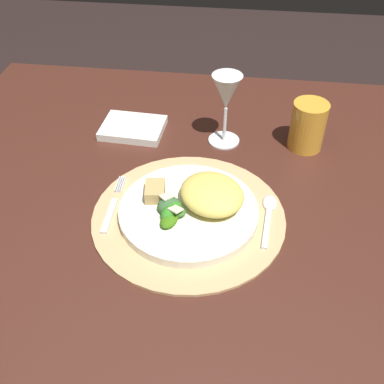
# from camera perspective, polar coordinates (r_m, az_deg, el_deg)

# --- Properties ---
(ground_plane) EXTENTS (6.00, 6.00, 0.00)m
(ground_plane) POSITION_cam_1_polar(r_m,az_deg,el_deg) (1.48, -1.85, -20.95)
(ground_plane) COLOR black
(dining_table) EXTENTS (1.11, 1.03, 0.70)m
(dining_table) POSITION_cam_1_polar(r_m,az_deg,el_deg) (1.01, -2.55, -5.68)
(dining_table) COLOR #412017
(dining_table) RESTS_ON ground
(placemat) EXTENTS (0.36, 0.36, 0.01)m
(placemat) POSITION_cam_1_polar(r_m,az_deg,el_deg) (0.87, -0.42, -3.02)
(placemat) COLOR tan
(placemat) RESTS_ON dining_table
(dinner_plate) EXTENTS (0.26, 0.26, 0.02)m
(dinner_plate) POSITION_cam_1_polar(r_m,az_deg,el_deg) (0.86, -0.43, -2.44)
(dinner_plate) COLOR silver
(dinner_plate) RESTS_ON placemat
(pasta_serving) EXTENTS (0.17, 0.17, 0.04)m
(pasta_serving) POSITION_cam_1_polar(r_m,az_deg,el_deg) (0.85, 2.48, -0.24)
(pasta_serving) COLOR #E4CB5B
(pasta_serving) RESTS_ON dinner_plate
(salad_greens) EXTENTS (0.06, 0.08, 0.03)m
(salad_greens) POSITION_cam_1_polar(r_m,az_deg,el_deg) (0.83, -2.70, -2.23)
(salad_greens) COLOR #386C27
(salad_greens) RESTS_ON dinner_plate
(bread_piece) EXTENTS (0.04, 0.05, 0.02)m
(bread_piece) POSITION_cam_1_polar(r_m,az_deg,el_deg) (0.87, -4.61, 0.10)
(bread_piece) COLOR tan
(bread_piece) RESTS_ON dinner_plate
(fork) EXTENTS (0.02, 0.16, 0.00)m
(fork) POSITION_cam_1_polar(r_m,az_deg,el_deg) (0.89, -9.82, -1.74)
(fork) COLOR silver
(fork) RESTS_ON placemat
(spoon) EXTENTS (0.03, 0.14, 0.01)m
(spoon) POSITION_cam_1_polar(r_m,az_deg,el_deg) (0.88, 9.51, -2.35)
(spoon) COLOR silver
(spoon) RESTS_ON placemat
(napkin) EXTENTS (0.15, 0.12, 0.02)m
(napkin) POSITION_cam_1_polar(r_m,az_deg,el_deg) (1.10, -7.34, 7.89)
(napkin) COLOR white
(napkin) RESTS_ON dining_table
(wine_glass) EXTENTS (0.07, 0.07, 0.16)m
(wine_glass) POSITION_cam_1_polar(r_m,az_deg,el_deg) (1.00, 4.28, 11.85)
(wine_glass) COLOR silver
(wine_glass) RESTS_ON dining_table
(amber_tumbler) EXTENTS (0.08, 0.08, 0.11)m
(amber_tumbler) POSITION_cam_1_polar(r_m,az_deg,el_deg) (1.04, 14.17, 7.97)
(amber_tumbler) COLOR gold
(amber_tumbler) RESTS_ON dining_table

